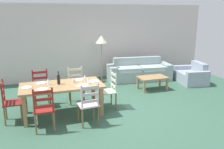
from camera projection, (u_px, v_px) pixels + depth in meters
name	position (u px, v px, depth m)	size (l,w,h in m)	color
ground_plane	(117.00, 109.00, 6.04)	(9.60, 9.60, 0.02)	#355B47
wall_far	(86.00, 42.00, 8.73)	(9.60, 0.16, 2.70)	beige
dining_table	(62.00, 88.00, 5.56)	(1.90, 0.96, 0.75)	#A27D51
dining_chair_near_left	(44.00, 109.00, 4.81)	(0.42, 0.40, 0.96)	maroon
dining_chair_near_right	(89.00, 104.00, 5.08)	(0.45, 0.43, 0.96)	beige
dining_chair_far_left	(41.00, 88.00, 6.15)	(0.45, 0.43, 0.96)	maroon
dining_chair_far_right	(76.00, 85.00, 6.42)	(0.45, 0.43, 0.96)	beige
dining_chair_head_west	(10.00, 102.00, 5.21)	(0.41, 0.43, 0.96)	maroon
dining_chair_head_east	(109.00, 90.00, 6.01)	(0.40, 0.42, 0.96)	beige
dinner_plate_near_left	(42.00, 89.00, 5.17)	(0.24, 0.24, 0.02)	white
fork_near_left	(35.00, 90.00, 5.12)	(0.02, 0.17, 0.01)	silver
dinner_plate_near_right	(83.00, 85.00, 5.45)	(0.24, 0.24, 0.02)	white
fork_near_right	(76.00, 86.00, 5.40)	(0.02, 0.17, 0.01)	silver
dinner_plate_far_left	(41.00, 83.00, 5.62)	(0.24, 0.24, 0.02)	white
fork_far_left	(35.00, 84.00, 5.58)	(0.02, 0.17, 0.01)	silver
dinner_plate_far_right	(79.00, 80.00, 5.91)	(0.24, 0.24, 0.02)	white
fork_far_right	(73.00, 81.00, 5.86)	(0.02, 0.17, 0.01)	silver
dinner_plate_head_west	(26.00, 88.00, 5.29)	(0.24, 0.24, 0.02)	white
fork_head_west	(19.00, 88.00, 5.25)	(0.02, 0.17, 0.01)	silver
dinner_plate_head_east	(94.00, 81.00, 5.78)	(0.24, 0.24, 0.02)	white
fork_head_east	(88.00, 82.00, 5.74)	(0.02, 0.17, 0.01)	silver
wine_bottle	(59.00, 79.00, 5.54)	(0.07, 0.07, 0.32)	black
wine_glass_near_left	(48.00, 83.00, 5.28)	(0.06, 0.06, 0.16)	white
wine_glass_near_right	(88.00, 79.00, 5.58)	(0.06, 0.06, 0.16)	white
wine_glass_far_left	(48.00, 80.00, 5.53)	(0.06, 0.06, 0.16)	white
wine_glass_far_right	(85.00, 76.00, 5.83)	(0.06, 0.06, 0.16)	white
coffee_cup_primary	(74.00, 81.00, 5.71)	(0.07, 0.07, 0.09)	silver
couch	(139.00, 72.00, 8.68)	(2.36, 1.05, 0.80)	#94A4A6
coffee_table	(153.00, 79.00, 7.52)	(0.90, 0.56, 0.42)	#A27D51
armchair_upholstered	(192.00, 76.00, 8.30)	(0.98, 1.27, 0.72)	#96A1B2
standing_lamp	(101.00, 42.00, 8.14)	(0.40, 0.40, 1.64)	#332D28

